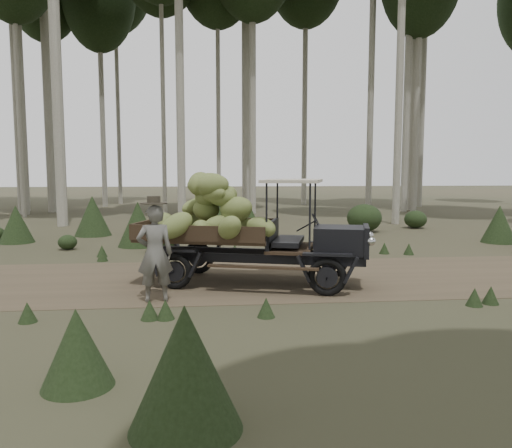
# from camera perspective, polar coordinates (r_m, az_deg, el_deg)

# --- Properties ---
(ground) EXTENTS (120.00, 120.00, 0.00)m
(ground) POSITION_cam_1_polar(r_m,az_deg,el_deg) (10.46, 9.31, -5.97)
(ground) COLOR #473D2B
(ground) RESTS_ON ground
(dirt_track) EXTENTS (70.00, 4.00, 0.01)m
(dirt_track) POSITION_cam_1_polar(r_m,az_deg,el_deg) (10.46, 9.31, -5.95)
(dirt_track) COLOR brown
(dirt_track) RESTS_ON ground
(banana_truck) EXTENTS (4.60, 2.70, 2.24)m
(banana_truck) POSITION_cam_1_polar(r_m,az_deg,el_deg) (9.60, -2.68, 0.65)
(banana_truck) COLOR black
(banana_truck) RESTS_ON ground
(farmer) EXTENTS (0.64, 0.49, 1.76)m
(farmer) POSITION_cam_1_polar(r_m,az_deg,el_deg) (8.42, -11.49, -3.18)
(farmer) COLOR #605E58
(farmer) RESTS_ON ground
(undergrowth) EXTENTS (21.93, 22.06, 1.39)m
(undergrowth) POSITION_cam_1_polar(r_m,az_deg,el_deg) (9.82, 9.98, -3.51)
(undergrowth) COLOR #233319
(undergrowth) RESTS_ON ground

